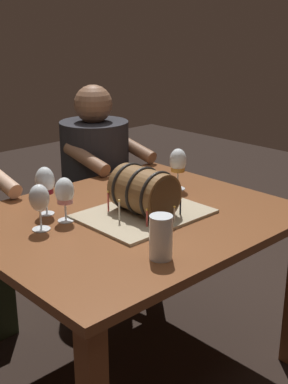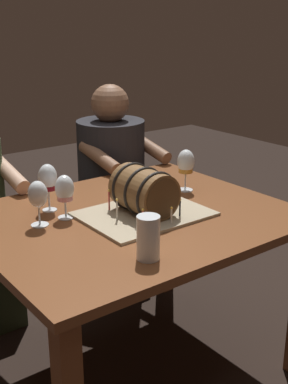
% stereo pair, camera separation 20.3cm
% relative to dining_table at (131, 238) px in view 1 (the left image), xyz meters
% --- Properties ---
extents(ground_plane, '(8.00, 8.00, 0.00)m').
position_rel_dining_table_xyz_m(ground_plane, '(0.00, 0.00, -0.64)').
color(ground_plane, black).
extents(dining_table, '(1.25, 1.03, 0.74)m').
position_rel_dining_table_xyz_m(dining_table, '(0.00, 0.00, 0.00)').
color(dining_table, brown).
rests_on(dining_table, ground).
extents(barrel_cake, '(0.49, 0.38, 0.20)m').
position_rel_dining_table_xyz_m(barrel_cake, '(0.03, -0.04, 0.19)').
color(barrel_cake, tan).
rests_on(barrel_cake, dining_table).
extents(wine_glass_red, '(0.08, 0.08, 0.20)m').
position_rel_dining_table_xyz_m(wine_glass_red, '(-0.25, 0.24, 0.24)').
color(wine_glass_red, white).
rests_on(wine_glass_red, dining_table).
extents(wine_glass_amber, '(0.08, 0.08, 0.19)m').
position_rel_dining_table_xyz_m(wine_glass_amber, '(0.38, 0.10, 0.23)').
color(wine_glass_amber, white).
rests_on(wine_glass_amber, dining_table).
extents(wine_glass_empty, '(0.08, 0.08, 0.18)m').
position_rel_dining_table_xyz_m(wine_glass_empty, '(-0.35, 0.12, 0.23)').
color(wine_glass_empty, white).
rests_on(wine_glass_empty, dining_table).
extents(wine_glass_rose, '(0.08, 0.08, 0.18)m').
position_rel_dining_table_xyz_m(wine_glass_rose, '(-0.23, 0.13, 0.22)').
color(wine_glass_rose, white).
rests_on(wine_glass_rose, dining_table).
extents(beer_pint, '(0.08, 0.08, 0.15)m').
position_rel_dining_table_xyz_m(beer_pint, '(-0.19, -0.36, 0.17)').
color(beer_pint, white).
rests_on(beer_pint, dining_table).
extents(person_seated_right, '(0.42, 0.49, 1.17)m').
position_rel_dining_table_xyz_m(person_seated_right, '(0.40, 0.75, -0.08)').
color(person_seated_right, black).
rests_on(person_seated_right, ground).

